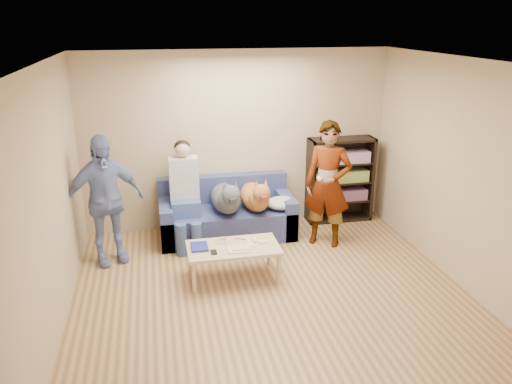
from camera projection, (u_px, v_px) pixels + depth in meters
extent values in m
plane|color=brown|center=(279.00, 310.00, 5.43)|extent=(5.00, 5.00, 0.00)
plane|color=white|center=(283.00, 65.00, 4.56)|extent=(5.00, 5.00, 0.00)
plane|color=tan|center=(238.00, 141.00, 7.30)|extent=(4.50, 0.00, 4.50)
plane|color=tan|center=(397.00, 354.00, 2.69)|extent=(4.50, 0.00, 4.50)
plane|color=tan|center=(42.00, 215.00, 4.56)|extent=(0.00, 5.00, 5.00)
plane|color=tan|center=(480.00, 183.00, 5.43)|extent=(0.00, 5.00, 5.00)
ellipsoid|color=silver|center=(282.00, 203.00, 7.10)|extent=(0.47, 0.40, 0.16)
imported|color=gray|center=(328.00, 185.00, 6.75)|extent=(0.76, 0.68, 1.73)
imported|color=#7E91C9|center=(104.00, 200.00, 6.24)|extent=(1.07, 0.72, 1.69)
cube|color=white|center=(319.00, 179.00, 6.48)|extent=(0.06, 0.12, 0.03)
cube|color=navy|center=(199.00, 247.00, 5.93)|extent=(0.20, 0.26, 0.03)
cube|color=silver|center=(239.00, 249.00, 5.88)|extent=(0.26, 0.20, 0.02)
cube|color=beige|center=(241.00, 247.00, 5.90)|extent=(0.22, 0.17, 0.01)
cube|color=silver|center=(222.00, 241.00, 6.04)|extent=(0.11, 0.06, 0.05)
cube|color=silver|center=(254.00, 240.00, 6.10)|extent=(0.04, 0.13, 0.03)
cube|color=silver|center=(262.00, 242.00, 6.05)|extent=(0.09, 0.06, 0.03)
cylinder|color=white|center=(250.00, 245.00, 5.98)|extent=(0.07, 0.07, 0.02)
cylinder|color=silver|center=(249.00, 242.00, 6.05)|extent=(0.07, 0.07, 0.02)
cylinder|color=#C4701B|center=(234.00, 252.00, 5.81)|extent=(0.13, 0.06, 0.01)
cylinder|color=black|center=(240.00, 239.00, 6.15)|extent=(0.13, 0.08, 0.01)
cube|color=black|center=(214.00, 252.00, 5.80)|extent=(0.07, 0.12, 0.02)
cube|color=#515B93|center=(227.00, 222.00, 7.20)|extent=(1.90, 0.85, 0.42)
cube|color=#515B93|center=(223.00, 188.00, 7.37)|extent=(1.90, 0.18, 0.40)
cube|color=#515B93|center=(166.00, 222.00, 7.01)|extent=(0.18, 0.85, 0.58)
cube|color=#515B93|center=(285.00, 213.00, 7.34)|extent=(0.18, 0.85, 0.58)
cube|color=#435593|center=(186.00, 207.00, 6.91)|extent=(0.40, 0.38, 0.22)
cylinder|color=#3C4F84|center=(182.00, 241.00, 6.61)|extent=(0.14, 0.14, 0.47)
cylinder|color=#425F92|center=(197.00, 240.00, 6.65)|extent=(0.14, 0.14, 0.47)
cube|color=#AFB0B4|center=(184.00, 178.00, 6.87)|extent=(0.40, 0.24, 0.58)
sphere|color=tan|center=(182.00, 150.00, 6.74)|extent=(0.21, 0.21, 0.21)
ellipsoid|color=black|center=(182.00, 147.00, 6.75)|extent=(0.22, 0.22, 0.19)
ellipsoid|color=#45484F|center=(225.00, 198.00, 7.03)|extent=(0.41, 0.86, 0.36)
sphere|color=#52565D|center=(229.00, 200.00, 6.70)|extent=(0.31, 0.31, 0.31)
sphere|color=#4E5258|center=(231.00, 195.00, 6.49)|extent=(0.25, 0.25, 0.25)
cube|color=black|center=(232.00, 201.00, 6.39)|extent=(0.08, 0.12, 0.07)
cone|color=#4D5157|center=(225.00, 185.00, 6.46)|extent=(0.08, 0.08, 0.12)
cone|color=#4F515A|center=(236.00, 184.00, 6.49)|extent=(0.08, 0.08, 0.12)
cylinder|color=#46484F|center=(221.00, 191.00, 7.43)|extent=(0.05, 0.28, 0.16)
ellipsoid|color=#A76F33|center=(254.00, 197.00, 7.11)|extent=(0.39, 0.82, 0.34)
sphere|color=#A97833|center=(259.00, 198.00, 6.81)|extent=(0.29, 0.29, 0.29)
sphere|color=#B96838|center=(261.00, 193.00, 6.62)|extent=(0.24, 0.24, 0.24)
cube|color=#58281E|center=(263.00, 198.00, 6.52)|extent=(0.07, 0.11, 0.07)
cone|color=#B37D36|center=(256.00, 184.00, 6.58)|extent=(0.07, 0.07, 0.11)
cone|color=#B76D38|center=(266.00, 183.00, 6.61)|extent=(0.07, 0.07, 0.11)
cylinder|color=#B06436|center=(249.00, 190.00, 7.49)|extent=(0.05, 0.27, 0.16)
cube|color=#D2B281|center=(233.00, 248.00, 5.97)|extent=(1.10, 0.60, 0.04)
cylinder|color=#D7B684|center=(194.00, 278.00, 5.71)|extent=(0.05, 0.05, 0.38)
cylinder|color=tan|center=(279.00, 269.00, 5.90)|extent=(0.05, 0.05, 0.38)
cylinder|color=tan|center=(190.00, 258.00, 6.17)|extent=(0.05, 0.05, 0.38)
cylinder|color=tan|center=(269.00, 251.00, 6.37)|extent=(0.05, 0.05, 0.38)
cube|color=black|center=(310.00, 182.00, 7.56)|extent=(0.04, 0.34, 1.30)
cube|color=black|center=(369.00, 178.00, 7.74)|extent=(0.04, 0.34, 1.30)
cube|color=black|center=(342.00, 140.00, 7.44)|extent=(1.00, 0.34, 0.04)
cube|color=black|center=(338.00, 218.00, 7.86)|extent=(1.00, 0.34, 0.04)
cube|color=black|center=(336.00, 177.00, 7.80)|extent=(1.00, 0.02, 1.30)
cube|color=black|center=(339.00, 200.00, 7.76)|extent=(0.94, 0.32, 0.03)
cube|color=black|center=(340.00, 182.00, 7.66)|extent=(0.94, 0.32, 0.02)
cube|color=black|center=(341.00, 163.00, 7.56)|extent=(0.94, 0.32, 0.02)
cube|color=#B23333|center=(339.00, 194.00, 7.71)|extent=(0.84, 0.24, 0.17)
cube|color=gold|center=(340.00, 176.00, 7.61)|extent=(0.84, 0.24, 0.17)
cube|color=#994C99|center=(342.00, 157.00, 7.51)|extent=(0.84, 0.24, 0.17)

